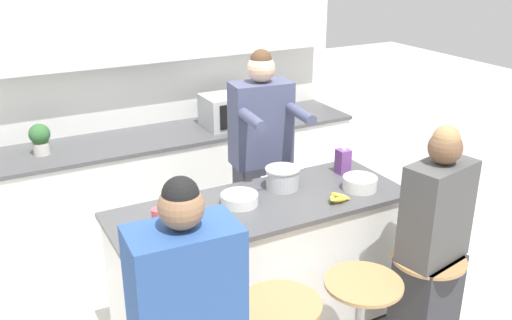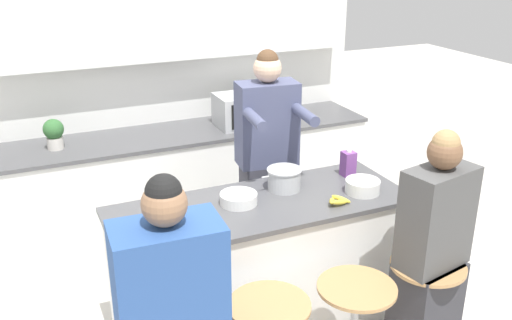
{
  "view_description": "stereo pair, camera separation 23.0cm",
  "coord_description": "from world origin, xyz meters",
  "px_view_note": "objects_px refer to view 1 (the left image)",
  "views": [
    {
      "loc": [
        -1.47,
        -2.67,
        2.39
      ],
      "look_at": [
        0.0,
        0.07,
        1.17
      ],
      "focal_mm": 40.0,
      "sensor_mm": 36.0,
      "label": 1
    },
    {
      "loc": [
        -1.27,
        -2.77,
        2.39
      ],
      "look_at": [
        0.0,
        0.07,
        1.17
      ],
      "focal_mm": 40.0,
      "sensor_mm": 36.0,
      "label": 2
    }
  ],
  "objects_px": {
    "bar_stool_rightmost": "(424,299)",
    "microwave": "(235,109)",
    "cooking_pot": "(282,178)",
    "juice_carton": "(343,161)",
    "coffee_cup_far": "(205,226)",
    "person_seated_near": "(431,260)",
    "potted_plant": "(40,138)",
    "banana_bunch": "(338,198)",
    "person_cooking": "(261,173)",
    "coffee_cup_near": "(159,216)",
    "kitchen_island": "(261,268)",
    "fruit_bowl": "(239,199)"
  },
  "relations": [
    {
      "from": "person_cooking",
      "to": "juice_carton",
      "type": "height_order",
      "value": "person_cooking"
    },
    {
      "from": "kitchen_island",
      "to": "cooking_pot",
      "type": "relative_size",
      "value": 5.9
    },
    {
      "from": "cooking_pot",
      "to": "juice_carton",
      "type": "height_order",
      "value": "juice_carton"
    },
    {
      "from": "cooking_pot",
      "to": "microwave",
      "type": "height_order",
      "value": "microwave"
    },
    {
      "from": "kitchen_island",
      "to": "potted_plant",
      "type": "xyz_separation_m",
      "value": [
        -1.01,
        1.51,
        0.56
      ]
    },
    {
      "from": "cooking_pot",
      "to": "coffee_cup_far",
      "type": "relative_size",
      "value": 2.7
    },
    {
      "from": "coffee_cup_near",
      "to": "banana_bunch",
      "type": "xyz_separation_m",
      "value": [
        1.02,
        -0.25,
        -0.02
      ]
    },
    {
      "from": "cooking_pot",
      "to": "coffee_cup_far",
      "type": "distance_m",
      "value": 0.72
    },
    {
      "from": "potted_plant",
      "to": "coffee_cup_near",
      "type": "bearing_deg",
      "value": -75.14
    },
    {
      "from": "person_cooking",
      "to": "banana_bunch",
      "type": "relative_size",
      "value": 10.48
    },
    {
      "from": "person_cooking",
      "to": "juice_carton",
      "type": "bearing_deg",
      "value": -37.84
    },
    {
      "from": "cooking_pot",
      "to": "banana_bunch",
      "type": "distance_m",
      "value": 0.38
    },
    {
      "from": "cooking_pot",
      "to": "coffee_cup_near",
      "type": "distance_m",
      "value": 0.84
    },
    {
      "from": "coffee_cup_near",
      "to": "juice_carton",
      "type": "bearing_deg",
      "value": 4.38
    },
    {
      "from": "coffee_cup_far",
      "to": "cooking_pot",
      "type": "bearing_deg",
      "value": 24.32
    },
    {
      "from": "bar_stool_rightmost",
      "to": "microwave",
      "type": "bearing_deg",
      "value": 94.58
    },
    {
      "from": "juice_carton",
      "to": "person_seated_near",
      "type": "bearing_deg",
      "value": -87.32
    },
    {
      "from": "coffee_cup_near",
      "to": "banana_bunch",
      "type": "height_order",
      "value": "coffee_cup_near"
    },
    {
      "from": "bar_stool_rightmost",
      "to": "microwave",
      "type": "relative_size",
      "value": 1.28
    },
    {
      "from": "fruit_bowl",
      "to": "potted_plant",
      "type": "xyz_separation_m",
      "value": [
        -0.88,
        1.46,
        0.08
      ]
    },
    {
      "from": "person_seated_near",
      "to": "bar_stool_rightmost",
      "type": "bearing_deg",
      "value": 162.94
    },
    {
      "from": "cooking_pot",
      "to": "microwave",
      "type": "distance_m",
      "value": 1.38
    },
    {
      "from": "coffee_cup_near",
      "to": "person_cooking",
      "type": "bearing_deg",
      "value": 28.53
    },
    {
      "from": "microwave",
      "to": "banana_bunch",
      "type": "bearing_deg",
      "value": -95.01
    },
    {
      "from": "person_seated_near",
      "to": "juice_carton",
      "type": "height_order",
      "value": "person_seated_near"
    },
    {
      "from": "potted_plant",
      "to": "cooking_pot",
      "type": "bearing_deg",
      "value": -48.55
    },
    {
      "from": "bar_stool_rightmost",
      "to": "cooking_pot",
      "type": "distance_m",
      "value": 1.1
    },
    {
      "from": "juice_carton",
      "to": "banana_bunch",
      "type": "bearing_deg",
      "value": -129.94
    },
    {
      "from": "person_cooking",
      "to": "cooking_pot",
      "type": "relative_size",
      "value": 5.59
    },
    {
      "from": "cooking_pot",
      "to": "banana_bunch",
      "type": "xyz_separation_m",
      "value": [
        0.19,
        -0.33,
        -0.04
      ]
    },
    {
      "from": "cooking_pot",
      "to": "banana_bunch",
      "type": "height_order",
      "value": "cooking_pot"
    },
    {
      "from": "person_seated_near",
      "to": "cooking_pot",
      "type": "relative_size",
      "value": 4.83
    },
    {
      "from": "person_cooking",
      "to": "coffee_cup_far",
      "type": "relative_size",
      "value": 15.12
    },
    {
      "from": "bar_stool_rightmost",
      "to": "potted_plant",
      "type": "relative_size",
      "value": 2.98
    },
    {
      "from": "bar_stool_rightmost",
      "to": "person_seated_near",
      "type": "height_order",
      "value": "person_seated_near"
    },
    {
      "from": "coffee_cup_near",
      "to": "juice_carton",
      "type": "height_order",
      "value": "juice_carton"
    },
    {
      "from": "coffee_cup_near",
      "to": "bar_stool_rightmost",
      "type": "bearing_deg",
      "value": -27.99
    },
    {
      "from": "kitchen_island",
      "to": "banana_bunch",
      "type": "height_order",
      "value": "banana_bunch"
    },
    {
      "from": "kitchen_island",
      "to": "person_cooking",
      "type": "distance_m",
      "value": 0.73
    },
    {
      "from": "person_seated_near",
      "to": "fruit_bowl",
      "type": "relative_size",
      "value": 6.68
    },
    {
      "from": "person_seated_near",
      "to": "person_cooking",
      "type": "bearing_deg",
      "value": 98.71
    },
    {
      "from": "coffee_cup_near",
      "to": "potted_plant",
      "type": "xyz_separation_m",
      "value": [
        -0.39,
        1.46,
        0.07
      ]
    },
    {
      "from": "cooking_pot",
      "to": "coffee_cup_far",
      "type": "xyz_separation_m",
      "value": [
        -0.66,
        -0.3,
        -0.03
      ]
    },
    {
      "from": "cooking_pot",
      "to": "fruit_bowl",
      "type": "xyz_separation_m",
      "value": [
        -0.34,
        -0.08,
        -0.04
      ]
    },
    {
      "from": "coffee_cup_far",
      "to": "juice_carton",
      "type": "bearing_deg",
      "value": 15.73
    },
    {
      "from": "fruit_bowl",
      "to": "juice_carton",
      "type": "distance_m",
      "value": 0.83
    },
    {
      "from": "cooking_pot",
      "to": "juice_carton",
      "type": "xyz_separation_m",
      "value": [
        0.48,
        0.02,
        0.02
      ]
    },
    {
      "from": "kitchen_island",
      "to": "fruit_bowl",
      "type": "bearing_deg",
      "value": 159.5
    },
    {
      "from": "kitchen_island",
      "to": "bar_stool_rightmost",
      "type": "height_order",
      "value": "kitchen_island"
    },
    {
      "from": "banana_bunch",
      "to": "microwave",
      "type": "distance_m",
      "value": 1.68
    }
  ]
}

